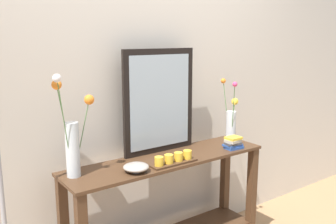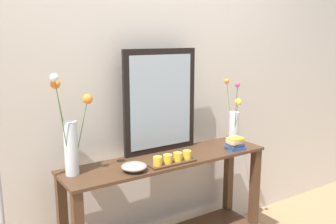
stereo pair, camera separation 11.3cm
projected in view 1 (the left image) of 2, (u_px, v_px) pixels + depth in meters
The scene contains 8 objects.
wall_back at pixel (143, 70), 2.56m from camera, with size 6.40×0.08×2.70m, color beige.
console_table at pixel (168, 202), 2.50m from camera, with size 1.43×0.36×0.79m.
mirror_leaning at pixel (159, 101), 2.50m from camera, with size 0.55×0.03×0.71m.
tall_vase_left at pixel (72, 139), 2.07m from camera, with size 0.25×0.16×0.60m.
vase_right at pixel (231, 121), 2.79m from camera, with size 0.16×0.21×0.47m.
candle_tray at pixel (174, 159), 2.32m from camera, with size 0.32×0.09×0.07m.
decorative_bowl at pixel (136, 167), 2.18m from camera, with size 0.15×0.15×0.05m.
book_stack at pixel (233, 143), 2.63m from camera, with size 0.13×0.10×0.09m.
Camera 1 is at (-1.36, -1.88, 1.58)m, focal length 39.49 mm.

